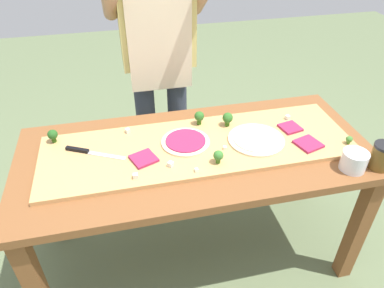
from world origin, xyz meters
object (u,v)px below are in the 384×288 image
pizza_whole_white_garlic (256,139)px  cheese_crumble_a (288,117)px  pizza_slice_far_left (144,159)px  broccoli_floret_front_right (53,135)px  pizza_slice_near_right (290,128)px  broccoli_floret_front_left (349,139)px  pizza_whole_beet_magenta (186,142)px  flour_cup (354,162)px  broccoli_floret_front_mid (218,156)px  prep_table (196,167)px  chefs_knife (87,152)px  broccoli_floret_back_mid (199,117)px  pizza_slice_near_left (308,144)px  broccoli_floret_back_left (228,118)px  sauce_jar (382,156)px  cheese_crumble_e (196,170)px  cook_center (158,47)px  cheese_crumble_c (225,148)px  cheese_crumble_b (135,176)px  cheese_crumble_d (171,164)px  cheese_crumble_f (128,131)px

pizza_whole_white_garlic → cheese_crumble_a: bearing=32.6°
pizza_slice_far_left → broccoli_floret_front_right: (-0.39, 0.22, 0.03)m
pizza_slice_near_right → broccoli_floret_front_left: (0.21, -0.17, 0.02)m
pizza_whole_beet_magenta → pizza_slice_far_left: 0.22m
pizza_whole_beet_magenta → flour_cup: 0.74m
broccoli_floret_front_mid → prep_table: bearing=116.6°
chefs_knife → broccoli_floret_back_mid: size_ratio=3.77×
flour_cup → pizza_whole_beet_magenta: bearing=154.5°
broccoli_floret_front_left → flour_cup: 0.16m
pizza_slice_near_left → broccoli_floret_back_left: (-0.32, 0.24, 0.04)m
broccoli_floret_front_mid → sauce_jar: bearing=-13.3°
cheese_crumble_e → broccoli_floret_front_right: bearing=149.5°
pizza_slice_far_left → cheese_crumble_a: bearing=12.7°
prep_table → broccoli_floret_front_mid: size_ratio=26.44×
broccoli_floret_back_left → cook_center: size_ratio=0.04×
prep_table → flour_cup: bearing=-23.9°
pizza_slice_near_left → sauce_jar: size_ratio=0.88×
pizza_slice_near_right → cheese_crumble_c: size_ratio=6.31×
pizza_slice_near_left → pizza_whole_white_garlic: bearing=158.8°
cheese_crumble_b → sauce_jar: sauce_jar is taller
broccoli_floret_front_mid → cheese_crumble_d: (-0.20, 0.02, -0.03)m
pizza_whole_beet_magenta → pizza_slice_near_right: bearing=0.3°
broccoli_floret_front_left → broccoli_floret_front_right: (-1.33, 0.31, 0.02)m
broccoli_floret_front_left → cheese_crumble_c: (-0.57, 0.08, -0.02)m
cheese_crumble_a → pizza_slice_far_left: bearing=-167.3°
broccoli_floret_back_left → broccoli_floret_front_left: bearing=-28.2°
sauce_jar → cook_center: size_ratio=0.07×
broccoli_floret_front_right → cheese_crumble_f: size_ratio=3.27×
broccoli_floret_front_left → cheese_crumble_c: size_ratio=2.70×
cheese_crumble_a → cheese_crumble_c: bearing=-155.7°
prep_table → pizza_slice_near_left: bearing=-11.1°
broccoli_floret_front_mid → cheese_crumble_b: size_ratio=3.09×
cook_center → broccoli_floret_front_right: bearing=-141.3°
pizza_whole_beet_magenta → cheese_crumble_d: size_ratio=10.74×
pizza_whole_beet_magenta → cheese_crumble_d: bearing=-122.8°
pizza_whole_beet_magenta → broccoli_floret_back_left: size_ratio=3.19×
broccoli_floret_front_right → sauce_jar: size_ratio=0.54×
pizza_whole_beet_magenta → cheese_crumble_c: bearing=-27.9°
chefs_knife → cheese_crumble_f: size_ratio=13.33×
broccoli_floret_front_left → pizza_whole_beet_magenta: bearing=166.9°
pizza_slice_near_right → cheese_crumble_e: bearing=-157.9°
flour_cup → sauce_jar: sauce_jar is taller
prep_table → broccoli_floret_front_mid: 0.22m
cheese_crumble_e → cheese_crumble_f: 0.44m
chefs_knife → pizza_slice_near_right: size_ratio=2.87×
pizza_slice_near_left → cheese_crumble_b: 0.80m
chefs_knife → broccoli_floret_back_left: 0.68m
prep_table → broccoli_floret_front_right: size_ratio=25.22×
pizza_slice_near_right → broccoli_floret_back_left: broccoli_floret_back_left is taller
pizza_whole_beet_magenta → cheese_crumble_f: (-0.26, 0.15, 0.00)m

